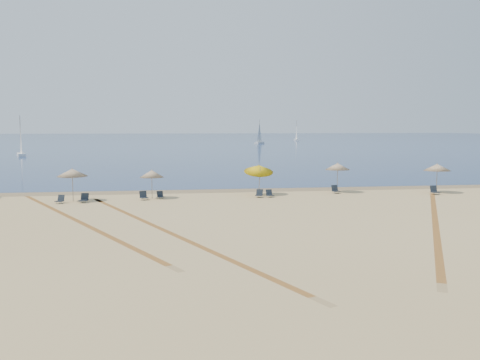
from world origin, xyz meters
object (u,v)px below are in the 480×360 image
object	(u,v)px
chair_4	(144,196)
chair_5	(161,195)
sailboat_2	(259,136)
umbrella_4	(338,166)
umbrella_3	(259,169)
umbrella_1	(72,173)
chair_7	(270,194)
umbrella_2	(152,174)
umbrella_5	(437,167)
sailboat_0	(21,144)
chair_9	(434,191)
chair_8	(335,190)
sailboat_1	(296,134)
chair_3	(84,198)
chair_6	(259,194)
chair_2	(60,200)

from	to	relation	value
chair_4	chair_5	xyz separation A→B (m)	(1.26, 0.45, -0.03)
chair_4	sailboat_2	distance (m)	134.63
umbrella_4	umbrella_3	bearing A→B (deg)	-173.34
umbrella_1	chair_7	bearing A→B (deg)	0.64
umbrella_3	chair_7	bearing A→B (deg)	-64.02
chair_5	chair_7	distance (m)	8.47
umbrella_2	umbrella_5	world-z (taller)	umbrella_5
sailboat_0	umbrella_1	bearing A→B (deg)	-90.93
umbrella_2	chair_4	distance (m)	1.86
chair_5	chair_9	bearing A→B (deg)	-22.34
chair_8	sailboat_1	world-z (taller)	sailboat_1
umbrella_3	sailboat_0	world-z (taller)	sailboat_0
chair_7	sailboat_2	bearing A→B (deg)	66.98
sailboat_2	chair_3	bearing A→B (deg)	-72.95
umbrella_1	chair_6	size ratio (longest dim) A/B	3.25
chair_4	chair_6	bearing A→B (deg)	-17.82
umbrella_4	sailboat_0	world-z (taller)	sailboat_0
chair_6	sailboat_1	distance (m)	173.16
umbrella_3	chair_2	distance (m)	15.30
chair_6	umbrella_5	bearing A→B (deg)	25.24
chair_4	umbrella_2	bearing A→B (deg)	28.76
umbrella_2	umbrella_4	size ratio (longest dim) A/B	0.89
chair_2	chair_3	size ratio (longest dim) A/B	0.97
chair_2	chair_8	distance (m)	21.70
umbrella_3	chair_7	distance (m)	2.38
umbrella_2	umbrella_5	distance (m)	23.44
umbrella_5	chair_7	size ratio (longest dim) A/B	3.67
chair_2	chair_8	bearing A→B (deg)	28.02
umbrella_2	sailboat_1	world-z (taller)	sailboat_1
umbrella_2	sailboat_1	size ratio (longest dim) A/B	0.28
umbrella_1	umbrella_2	distance (m)	5.81
chair_3	sailboat_0	size ratio (longest dim) A/B	0.10
umbrella_3	chair_9	distance (m)	14.50
chair_4	chair_7	size ratio (longest dim) A/B	1.16
umbrella_2	sailboat_0	size ratio (longest dim) A/B	0.30
umbrella_3	chair_3	world-z (taller)	umbrella_3
umbrella_3	chair_3	xyz separation A→B (m)	(-13.33, -2.26, -1.86)
umbrella_2	chair_3	distance (m)	5.33
umbrella_4	chair_3	size ratio (longest dim) A/B	3.39
umbrella_5	sailboat_2	distance (m)	130.04
chair_7	chair_5	bearing A→B (deg)	165.02
umbrella_2	chair_2	bearing A→B (deg)	-165.78
umbrella_1	umbrella_3	xyz separation A→B (m)	(14.24, 1.46, 0.02)
chair_4	chair_8	world-z (taller)	chair_8
sailboat_1	chair_9	bearing A→B (deg)	-93.95
umbrella_3	umbrella_4	bearing A→B (deg)	6.66
chair_2	chair_4	world-z (taller)	chair_4
umbrella_1	chair_6	bearing A→B (deg)	0.67
chair_6	chair_9	xyz separation A→B (m)	(14.49, -0.30, 0.03)
umbrella_5	chair_4	size ratio (longest dim) A/B	3.17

